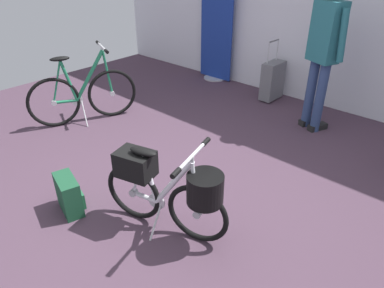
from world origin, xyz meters
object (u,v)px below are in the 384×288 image
(folding_bike_foreground, at_px, (169,188))
(backpack_on_floor, at_px, (69,195))
(floor_banner_stand, at_px, (216,37))
(display_bike_left, at_px, (83,95))
(rolling_suitcase, at_px, (272,80))
(visitor_near_wall, at_px, (324,47))

(folding_bike_foreground, distance_m, backpack_on_floor, 0.91)
(floor_banner_stand, height_order, backpack_on_floor, floor_banner_stand)
(floor_banner_stand, distance_m, display_bike_left, 2.35)
(display_bike_left, distance_m, rolling_suitcase, 2.55)
(display_bike_left, bearing_deg, backpack_on_floor, -37.78)
(display_bike_left, xyz_separation_m, backpack_on_floor, (1.38, -1.07, -0.19))
(display_bike_left, bearing_deg, visitor_near_wall, 37.80)
(floor_banner_stand, bearing_deg, backpack_on_floor, -70.87)
(folding_bike_foreground, bearing_deg, floor_banner_stand, 123.08)
(display_bike_left, height_order, visitor_near_wall, visitor_near_wall)
(display_bike_left, relative_size, visitor_near_wall, 0.72)
(folding_bike_foreground, bearing_deg, rolling_suitcase, 105.80)
(folding_bike_foreground, height_order, backpack_on_floor, folding_bike_foreground)
(visitor_near_wall, distance_m, backpack_on_floor, 2.99)
(floor_banner_stand, relative_size, folding_bike_foreground, 1.49)
(floor_banner_stand, distance_m, folding_bike_foreground, 3.59)
(visitor_near_wall, bearing_deg, floor_banner_stand, 162.33)
(floor_banner_stand, xyz_separation_m, folding_bike_foreground, (1.96, -3.00, -0.27))
(folding_bike_foreground, distance_m, rolling_suitcase, 2.95)
(floor_banner_stand, height_order, display_bike_left, floor_banner_stand)
(floor_banner_stand, distance_m, visitor_near_wall, 2.10)
(floor_banner_stand, bearing_deg, folding_bike_foreground, -56.92)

